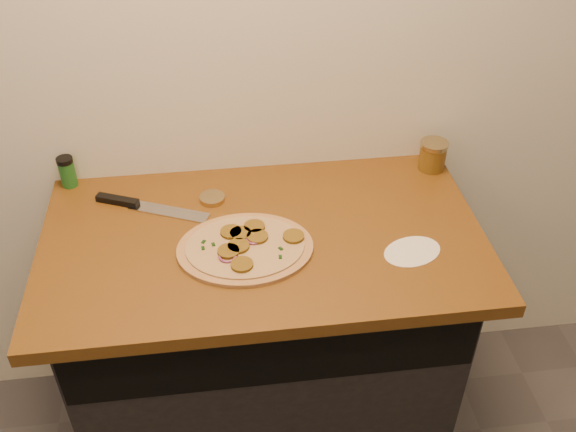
{
  "coord_description": "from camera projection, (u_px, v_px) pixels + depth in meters",
  "views": [
    {
      "loc": [
        -0.1,
        0.08,
        2.01
      ],
      "look_at": [
        0.07,
        1.42,
        0.95
      ],
      "focal_mm": 40.0,
      "sensor_mm": 36.0,
      "label": 1
    }
  ],
  "objects": [
    {
      "name": "cabinet",
      "position": [
        265.0,
        340.0,
        2.06
      ],
      "size": [
        1.1,
        0.6,
        0.86
      ],
      "primitive_type": "cube",
      "color": "black",
      "rests_on": "ground"
    },
    {
      "name": "countertop",
      "position": [
        263.0,
        239.0,
        1.76
      ],
      "size": [
        1.2,
        0.7,
        0.04
      ],
      "primitive_type": "cube",
      "color": "brown",
      "rests_on": "cabinet"
    },
    {
      "name": "pizza",
      "position": [
        245.0,
        247.0,
        1.69
      ],
      "size": [
        0.36,
        0.36,
        0.02
      ],
      "color": "tan",
      "rests_on": "countertop"
    },
    {
      "name": "chefs_knife",
      "position": [
        142.0,
        206.0,
        1.83
      ],
      "size": [
        0.33,
        0.17,
        0.02
      ],
      "color": "#B7BAC1",
      "rests_on": "countertop"
    },
    {
      "name": "mason_jar_lid",
      "position": [
        212.0,
        198.0,
        1.86
      ],
      "size": [
        0.08,
        0.08,
        0.02
      ],
      "primitive_type": "cylinder",
      "rotation": [
        0.0,
        0.0,
        0.09
      ],
      "color": "tan",
      "rests_on": "countertop"
    },
    {
      "name": "salsa_jar",
      "position": [
        433.0,
        155.0,
        1.97
      ],
      "size": [
        0.09,
        0.09,
        0.09
      ],
      "color": "#9D280F",
      "rests_on": "countertop"
    },
    {
      "name": "spice_shaker",
      "position": [
        67.0,
        172.0,
        1.89
      ],
      "size": [
        0.05,
        0.05,
        0.1
      ],
      "color": "#1E6021",
      "rests_on": "countertop"
    },
    {
      "name": "flour_spill",
      "position": [
        412.0,
        251.0,
        1.68
      ],
      "size": [
        0.21,
        0.21,
        0.0
      ],
      "primitive_type": "cylinder",
      "rotation": [
        0.0,
        0.0,
        0.35
      ],
      "color": "white",
      "rests_on": "countertop"
    }
  ]
}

